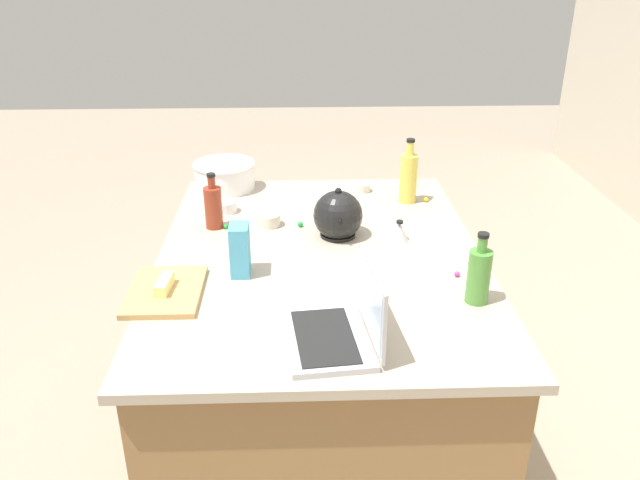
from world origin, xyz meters
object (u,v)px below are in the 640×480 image
(bottle_olive, at_px, (479,275))
(bottle_soy, at_px, (213,206))
(kettle, at_px, (338,216))
(candy_bag, at_px, (240,250))
(kitchen_timer, at_px, (399,231))
(butter_stick_left, at_px, (164,284))
(bottle_oil, at_px, (409,177))
(cutting_board, at_px, (165,291))
(mixing_bowl_large, at_px, (225,175))
(ramekin_wide, at_px, (226,207))
(ramekin_medium, at_px, (268,220))
(ramekin_small, at_px, (362,187))
(laptop, at_px, (343,326))

(bottle_olive, relative_size, bottle_soy, 1.05)
(kettle, relative_size, candy_bag, 1.25)
(kitchen_timer, bearing_deg, butter_stick_left, -64.49)
(bottle_oil, xyz_separation_m, cutting_board, (0.74, -0.86, -0.10))
(bottle_olive, bearing_deg, kettle, -141.58)
(mixing_bowl_large, relative_size, ramekin_wide, 3.03)
(bottle_olive, bearing_deg, butter_stick_left, -94.35)
(mixing_bowl_large, distance_m, kitchen_timer, 0.88)
(bottle_oil, relative_size, cutting_board, 0.89)
(bottle_oil, xyz_separation_m, ramekin_wide, (0.09, -0.74, -0.09))
(kettle, bearing_deg, ramekin_medium, -112.09)
(mixing_bowl_large, distance_m, cutting_board, 0.94)
(butter_stick_left, distance_m, ramekin_medium, 0.60)
(cutting_board, distance_m, ramekin_medium, 0.59)
(kitchen_timer, bearing_deg, ramekin_small, -170.41)
(bottle_olive, bearing_deg, cutting_board, -94.66)
(candy_bag, bearing_deg, ramekin_small, 148.06)
(butter_stick_left, height_order, kitchen_timer, kitchen_timer)
(mixing_bowl_large, height_order, kitchen_timer, mixing_bowl_large)
(butter_stick_left, xyz_separation_m, ramekin_small, (-0.87, 0.68, -0.02))
(cutting_board, relative_size, ramekin_wide, 3.40)
(bottle_oil, bearing_deg, ramekin_wide, -83.44)
(bottle_olive, bearing_deg, kitchen_timer, -159.12)
(mixing_bowl_large, bearing_deg, candy_bag, 9.17)
(bottle_olive, bearing_deg, ramekin_small, -165.02)
(bottle_soy, bearing_deg, candy_bag, 18.71)
(laptop, xyz_separation_m, cutting_board, (-0.27, -0.52, -0.04))
(cutting_board, height_order, ramekin_medium, ramekin_medium)
(ramekin_wide, bearing_deg, bottle_oil, 96.56)
(mixing_bowl_large, xyz_separation_m, kitchen_timer, (0.57, 0.68, -0.03))
(mixing_bowl_large, relative_size, bottle_oil, 1.01)
(bottle_soy, relative_size, butter_stick_left, 1.94)
(ramekin_small, distance_m, kitchen_timer, 0.51)
(bottle_oil, relative_size, butter_stick_left, 2.42)
(kettle, bearing_deg, ramekin_wide, -119.78)
(laptop, relative_size, bottle_oil, 1.25)
(mixing_bowl_large, xyz_separation_m, bottle_soy, (0.43, 0.00, 0.02))
(butter_stick_left, bearing_deg, laptop, 62.81)
(laptop, distance_m, bottle_oil, 1.07)
(bottle_olive, height_order, candy_bag, bottle_olive)
(cutting_board, distance_m, ramekin_wide, 0.67)
(laptop, relative_size, ramekin_medium, 3.56)
(ramekin_wide, bearing_deg, laptop, 23.40)
(laptop, bearing_deg, kettle, 177.54)
(ramekin_medium, height_order, candy_bag, candy_bag)
(bottle_olive, relative_size, ramekin_small, 3.19)
(butter_stick_left, relative_size, candy_bag, 0.65)
(ramekin_small, distance_m, candy_bag, 0.88)
(bottle_soy, relative_size, kitchen_timer, 2.77)
(butter_stick_left, relative_size, ramekin_wide, 1.24)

